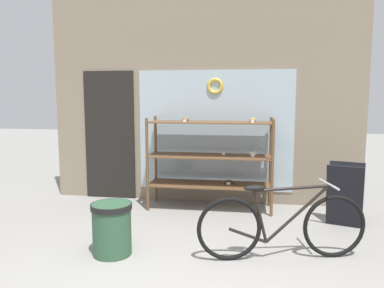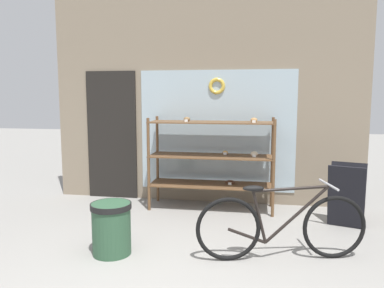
{
  "view_description": "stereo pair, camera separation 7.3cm",
  "coord_description": "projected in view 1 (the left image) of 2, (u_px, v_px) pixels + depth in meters",
  "views": [
    {
      "loc": [
        0.75,
        -2.94,
        1.69
      ],
      "look_at": [
        0.08,
        1.34,
        1.14
      ],
      "focal_mm": 35.0,
      "sensor_mm": 36.0,
      "label": 1
    },
    {
      "loc": [
        0.82,
        -2.92,
        1.69
      ],
      "look_at": [
        0.08,
        1.34,
        1.14
      ],
      "focal_mm": 35.0,
      "sensor_mm": 36.0,
      "label": 2
    }
  ],
  "objects": [
    {
      "name": "sandwich_board",
      "position": [
        345.0,
        195.0,
        4.86
      ],
      "size": [
        0.53,
        0.49,
        0.82
      ],
      "rotation": [
        0.0,
        0.0,
        -0.3
      ],
      "color": "black",
      "rests_on": "ground_plane"
    },
    {
      "name": "bicycle",
      "position": [
        282.0,
        225.0,
        3.88
      ],
      "size": [
        1.75,
        0.55,
        0.8
      ],
      "rotation": [
        0.0,
        0.0,
        0.22
      ],
      "color": "black",
      "rests_on": "ground_plane"
    },
    {
      "name": "storefront_facade",
      "position": [
        200.0,
        88.0,
        5.9
      ],
      "size": [
        4.94,
        0.13,
        3.78
      ],
      "color": "gray",
      "rests_on": "ground_plane"
    },
    {
      "name": "trash_bin",
      "position": [
        112.0,
        227.0,
        4.0
      ],
      "size": [
        0.44,
        0.44,
        0.56
      ],
      "color": "#2D5138",
      "rests_on": "ground_plane"
    },
    {
      "name": "display_case",
      "position": [
        211.0,
        156.0,
        5.6
      ],
      "size": [
        1.85,
        0.55,
        1.39
      ],
      "color": "brown",
      "rests_on": "ground_plane"
    }
  ]
}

